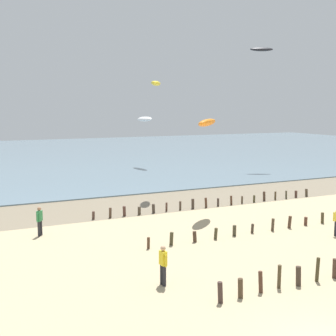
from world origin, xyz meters
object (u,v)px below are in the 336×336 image
Objects in this scene: person_mid_beach at (163,264)px; kite_aloft_3 at (145,119)px; kite_aloft_2 at (156,83)px; kite_aloft_5 at (261,49)px; kite_aloft_7 at (207,123)px; person_left_flank at (40,220)px.

person_mid_beach is 37.61m from kite_aloft_3.
kite_aloft_2 is 0.88× the size of kite_aloft_5.
kite_aloft_2 is 8.49m from kite_aloft_7.
kite_aloft_5 is 26.71m from kite_aloft_7.
person_mid_beach is at bearing -172.31° from kite_aloft_7.
kite_aloft_2 is 18.12m from kite_aloft_3.
kite_aloft_2 is 0.74× the size of kite_aloft_3.
kite_aloft_3 is (13.29, 34.81, 5.11)m from person_mid_beach.
person_left_flank is at bearing -39.56° from kite_aloft_3.
kite_aloft_7 reaches higher than kite_aloft_3.
person_left_flank is 0.59× the size of kite_aloft_7.
person_left_flank is 30.71m from kite_aloft_3.
person_mid_beach is 0.59× the size of kite_aloft_7.
kite_aloft_5 is at bearing 145.68° from kite_aloft_2.
person_mid_beach and person_left_flank have the same top height.
kite_aloft_2 is 21.48m from kite_aloft_5.
kite_aloft_2 reaches higher than kite_aloft_3.
person_mid_beach is 21.25m from kite_aloft_2.
kite_aloft_2 reaches higher than person_left_flank.
person_left_flank is 0.71× the size of kite_aloft_2.
kite_aloft_7 is at bearing 51.99° from person_mid_beach.
kite_aloft_7 reaches higher than person_mid_beach.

